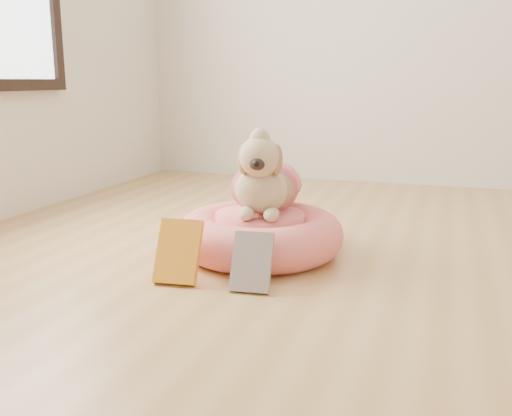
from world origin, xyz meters
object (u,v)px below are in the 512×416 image
(dog, at_px, (265,168))
(pet_bed, at_px, (260,235))
(book_white, at_px, (252,262))
(book_yellow, at_px, (178,252))

(dog, bearing_deg, pet_bed, -117.61)
(dog, relative_size, book_white, 2.32)
(pet_bed, relative_size, book_yellow, 2.93)
(book_yellow, xyz_separation_m, book_white, (0.27, 0.01, -0.01))
(book_yellow, relative_size, book_white, 1.11)
(book_yellow, height_order, book_white, book_yellow)
(pet_bed, relative_size, dog, 1.40)
(pet_bed, relative_size, book_white, 3.25)
(pet_bed, xyz_separation_m, dog, (0.01, 0.03, 0.27))
(pet_bed, bearing_deg, dog, 72.48)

